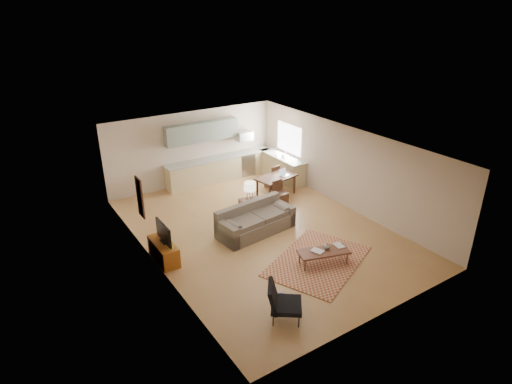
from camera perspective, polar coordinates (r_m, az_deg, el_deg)
room at (r=12.12m, az=0.77°, el=0.38°), size 9.00×9.00×9.00m
kitchen_counter_back at (r=16.21m, az=-4.83°, el=3.14°), size 4.26×0.64×0.92m
kitchen_counter_right at (r=16.29m, az=3.46°, el=3.30°), size 0.64×2.26×0.92m
kitchen_range at (r=16.72m, az=-1.51°, el=3.85°), size 0.62×0.62×0.90m
kitchen_microwave at (r=16.39m, az=-1.59°, el=7.48°), size 0.62×0.40×0.35m
upper_cabinets at (r=15.61m, az=-7.24°, el=7.98°), size 2.80×0.34×0.70m
window_right at (r=16.11m, az=4.43°, el=7.13°), size 0.02×1.40×1.05m
wall_art_left at (r=11.52m, az=-15.18°, el=-0.70°), size 0.06×0.42×1.10m
triptych at (r=15.63m, az=-8.75°, el=7.15°), size 1.70×0.04×0.50m
rug at (r=11.42m, az=8.24°, el=-9.12°), size 3.34×2.91×0.02m
sofa at (r=12.45m, az=0.00°, el=-3.67°), size 2.53×1.32×0.84m
coffee_table at (r=11.24m, az=8.97°, el=-8.60°), size 1.42×0.90×0.40m
book_a at (r=11.00m, az=7.89°, el=-8.05°), size 0.43×0.46×0.03m
book_b at (r=11.36m, az=10.53°, el=-7.14°), size 0.30×0.36×0.02m
vase at (r=11.17m, az=9.45°, el=-7.16°), size 0.21×0.21×0.17m
armchair at (r=9.31m, az=4.08°, el=-14.41°), size 1.05×1.05×0.85m
tv_credenza at (r=11.48m, az=-12.21°, el=-7.73°), size 0.45×1.16×0.54m
tv at (r=11.23m, az=-12.23°, el=-5.34°), size 0.09×0.89×0.54m
console_table at (r=13.12m, az=-0.80°, el=-2.45°), size 0.69×0.53×0.72m
table_lamp at (r=12.84m, az=-0.82°, el=0.16°), size 0.40×0.40×0.58m
dining_table at (r=14.86m, az=2.69°, el=0.81°), size 1.55×1.06×0.72m
dining_chair_near at (r=14.17m, az=3.30°, el=-0.14°), size 0.45×0.46×0.84m
dining_chair_far at (r=15.51m, az=2.16°, el=2.13°), size 0.48×0.49×0.87m
laptop at (r=14.77m, az=3.84°, el=2.61°), size 0.33×0.26×0.23m
soap_bottle at (r=15.90m, az=3.63°, el=4.90°), size 0.11×0.11×0.19m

